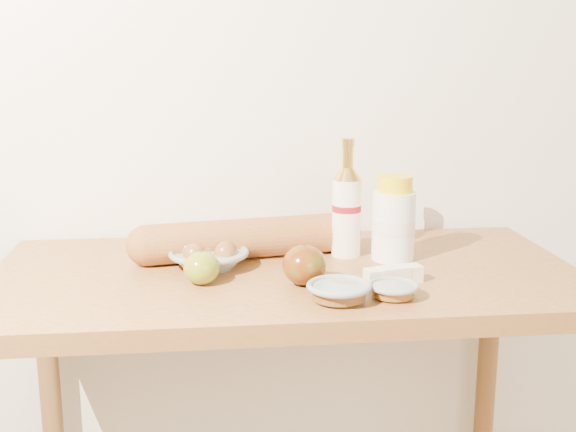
# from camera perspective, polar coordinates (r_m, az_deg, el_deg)

# --- Properties ---
(back_wall) EXTENTS (3.50, 0.02, 2.60)m
(back_wall) POSITION_cam_1_polar(r_m,az_deg,el_deg) (1.75, -1.33, 11.66)
(back_wall) COLOR #F0E4D0
(back_wall) RESTS_ON ground
(table) EXTENTS (1.20, 0.60, 0.90)m
(table) POSITION_cam_1_polar(r_m,az_deg,el_deg) (1.53, -0.13, -8.68)
(table) COLOR #AE7338
(table) RESTS_ON ground
(bourbon_bottle) EXTENTS (0.08, 0.08, 0.26)m
(bourbon_bottle) POSITION_cam_1_polar(r_m,az_deg,el_deg) (1.57, 4.65, 0.58)
(bourbon_bottle) COLOR white
(bourbon_bottle) RESTS_ON table
(cream_bottle) EXTENTS (0.12, 0.12, 0.18)m
(cream_bottle) POSITION_cam_1_polar(r_m,az_deg,el_deg) (1.55, 8.34, -0.40)
(cream_bottle) COLOR white
(cream_bottle) RESTS_ON table
(egg_bowl) EXTENTS (0.19, 0.19, 0.06)m
(egg_bowl) POSITION_cam_1_polar(r_m,az_deg,el_deg) (1.50, -6.29, -3.18)
(egg_bowl) COLOR gray
(egg_bowl) RESTS_ON table
(baguette) EXTENTS (0.53, 0.17, 0.09)m
(baguette) POSITION_cam_1_polar(r_m,az_deg,el_deg) (1.56, -3.19, -1.77)
(baguette) COLOR #B26D36
(baguette) RESTS_ON table
(apple_yellowgreen) EXTENTS (0.09, 0.09, 0.06)m
(apple_yellowgreen) POSITION_cam_1_polar(r_m,az_deg,el_deg) (1.40, -6.85, -4.09)
(apple_yellowgreen) COLOR #9F8A1F
(apple_yellowgreen) RESTS_ON table
(apple_redgreen_right) EXTENTS (0.09, 0.09, 0.08)m
(apple_redgreen_right) POSITION_cam_1_polar(r_m,az_deg,el_deg) (1.38, 1.30, -3.90)
(apple_redgreen_right) COLOR maroon
(apple_redgreen_right) RESTS_ON table
(sugar_bowl) EXTENTS (0.13, 0.13, 0.03)m
(sugar_bowl) POSITION_cam_1_polar(r_m,az_deg,el_deg) (1.30, 4.04, -5.97)
(sugar_bowl) COLOR gray
(sugar_bowl) RESTS_ON table
(syrup_bowl) EXTENTS (0.12, 0.12, 0.03)m
(syrup_bowl) POSITION_cam_1_polar(r_m,az_deg,el_deg) (1.33, 8.30, -5.81)
(syrup_bowl) COLOR gray
(syrup_bowl) RESTS_ON table
(butter_stick) EXTENTS (0.12, 0.06, 0.03)m
(butter_stick) POSITION_cam_1_polar(r_m,az_deg,el_deg) (1.41, 8.32, -4.65)
(butter_stick) COLOR #F5E9BE
(butter_stick) RESTS_ON table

